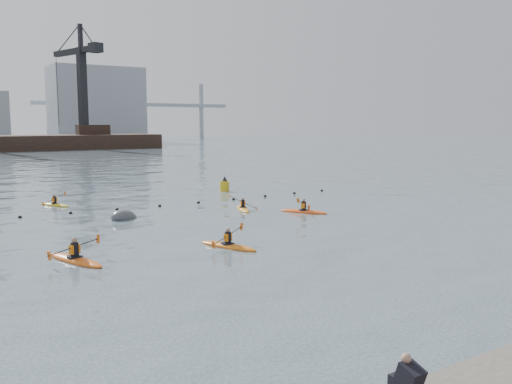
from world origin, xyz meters
TOP-DOWN VIEW (x-y plane):
  - ground at (0.00, 0.00)m, footprint 400.00×400.00m
  - float_line at (-0.50, 22.53)m, footprint 33.24×0.73m
  - kayaker_0 at (-1.20, 8.91)m, footprint 2.13×3.30m
  - kayaker_2 at (-7.92, 10.14)m, footprint 2.39×3.71m
  - kayaker_3 at (5.17, 17.97)m, footprint 1.97×2.95m
  - kayaker_4 at (7.86, 14.81)m, footprint 2.24×3.09m
  - kayaker_5 at (-5.06, 26.69)m, footprint 1.84×2.87m
  - mooring_buoy at (-2.67, 19.11)m, footprint 2.63×2.49m
  - nav_buoy at (9.03, 27.27)m, footprint 0.79×0.79m

SIDE VIEW (x-z plane):
  - ground at x=0.00m, z-range 0.00..0.00m
  - mooring_buoy at x=-2.67m, z-range -0.76..0.76m
  - float_line at x=-0.50m, z-range -0.09..0.15m
  - kayaker_5 at x=-5.06m, z-range -0.43..0.60m
  - kayaker_3 at x=5.17m, z-range -0.50..0.68m
  - kayaker_4 at x=7.86m, z-range -0.52..0.71m
  - kayaker_0 at x=-1.20m, z-range -0.46..0.66m
  - kayaker_2 at x=-7.92m, z-range -0.47..0.70m
  - nav_buoy at x=9.03m, z-range -0.28..1.16m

